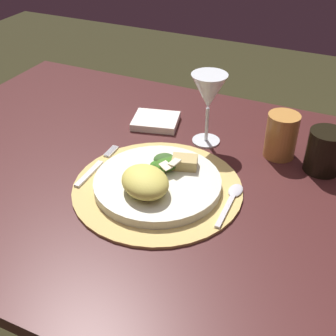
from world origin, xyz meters
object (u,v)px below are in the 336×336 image
at_px(wine_glass, 209,94).
at_px(amber_tumbler, 281,136).
at_px(napkin, 156,121).
at_px(dining_table, 151,222).
at_px(spoon, 232,197).
at_px(dinner_plate, 157,183).
at_px(fork, 95,167).
at_px(dark_tumbler, 325,151).

relative_size(wine_glass, amber_tumbler, 1.67).
bearing_deg(napkin, dining_table, -67.81).
xyz_separation_m(dining_table, spoon, (0.19, -0.02, 0.15)).
relative_size(dinner_plate, fork, 1.55).
xyz_separation_m(dining_table, amber_tumbler, (0.24, 0.18, 0.20)).
bearing_deg(wine_glass, dining_table, -112.36).
distance_m(dinner_plate, wine_glass, 0.24).
xyz_separation_m(spoon, amber_tumbler, (0.04, 0.20, 0.04)).
distance_m(dining_table, spoon, 0.25).
distance_m(dining_table, fork, 0.19).
relative_size(fork, napkin, 1.49).
distance_m(dinner_plate, dark_tumbler, 0.36).
distance_m(dinner_plate, napkin, 0.27).
distance_m(spoon, dark_tumbler, 0.23).
bearing_deg(wine_glass, napkin, 170.09).
bearing_deg(dinner_plate, dining_table, 131.32).
distance_m(dining_table, dinner_plate, 0.17).
xyz_separation_m(dinner_plate, napkin, (-0.12, 0.24, -0.01)).
relative_size(dining_table, amber_tumbler, 11.93).
height_order(fork, spoon, spoon).
relative_size(spoon, dark_tumbler, 1.49).
xyz_separation_m(wine_glass, dark_tumbler, (0.26, -0.01, -0.08)).
xyz_separation_m(napkin, amber_tumbler, (0.31, -0.01, 0.04)).
bearing_deg(dinner_plate, spoon, 10.44).
bearing_deg(amber_tumbler, fork, -146.45).
relative_size(dinner_plate, amber_tumbler, 2.53).
xyz_separation_m(spoon, napkin, (-0.27, 0.21, 0.00)).
height_order(dinner_plate, dark_tumbler, dark_tumbler).
bearing_deg(spoon, napkin, 141.75).
bearing_deg(dark_tumbler, dinner_plate, -143.97).
height_order(dining_table, amber_tumbler, amber_tumbler).
xyz_separation_m(fork, spoon, (0.30, 0.02, 0.00)).
relative_size(fork, amber_tumbler, 1.63).
xyz_separation_m(dining_table, fork, (-0.10, -0.05, 0.15)).
height_order(dinner_plate, spoon, dinner_plate).
height_order(spoon, dark_tumbler, dark_tumbler).
relative_size(spoon, napkin, 1.26).
bearing_deg(dark_tumbler, wine_glass, 178.76).
height_order(amber_tumbler, dark_tumbler, amber_tumbler).
distance_m(dining_table, dark_tumbler, 0.41).
xyz_separation_m(fork, wine_glass, (0.17, 0.21, 0.11)).
height_order(fork, dark_tumbler, dark_tumbler).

